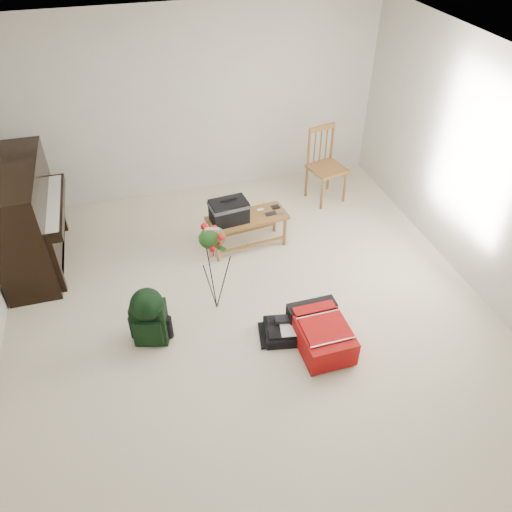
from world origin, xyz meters
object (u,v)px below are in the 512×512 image
object	(u,v)px
piano	(27,220)
dining_chair	(326,166)
green_backpack	(149,315)
flower_stand	(214,270)
black_duffel	(288,330)
red_suitcase	(319,330)
bench	(234,212)

from	to	relation	value
piano	dining_chair	distance (m)	3.81
piano	green_backpack	bearing A→B (deg)	-54.63
green_backpack	flower_stand	size ratio (longest dim) A/B	0.60
dining_chair	black_duffel	world-z (taller)	dining_chair
red_suitcase	black_duffel	distance (m)	0.33
black_duffel	flower_stand	bearing A→B (deg)	146.14
dining_chair	green_backpack	distance (m)	3.34
red_suitcase	black_duffel	world-z (taller)	red_suitcase
bench	green_backpack	distance (m)	1.70
dining_chair	flower_stand	world-z (taller)	flower_stand
green_backpack	flower_stand	distance (m)	0.79
piano	bench	world-z (taller)	piano
piano	black_duffel	bearing A→B (deg)	-37.96
bench	green_backpack	world-z (taller)	bench
piano	bench	bearing A→B (deg)	-9.26
piano	bench	size ratio (longest dim) A/B	1.50
red_suitcase	black_duffel	bearing A→B (deg)	149.04
green_backpack	flower_stand	world-z (taller)	flower_stand
dining_chair	green_backpack	bearing A→B (deg)	-155.93
dining_chair	red_suitcase	xyz separation A→B (m)	(-1.06, -2.49, -0.34)
black_duffel	flower_stand	distance (m)	0.96
bench	flower_stand	distance (m)	1.06
dining_chair	red_suitcase	distance (m)	2.73
bench	flower_stand	world-z (taller)	flower_stand
flower_stand	black_duffel	bearing A→B (deg)	-26.81
flower_stand	dining_chair	bearing A→B (deg)	59.58
dining_chair	flower_stand	size ratio (longest dim) A/B	0.95
red_suitcase	piano	bearing A→B (deg)	142.19
bench	dining_chair	bearing A→B (deg)	21.91
dining_chair	red_suitcase	bearing A→B (deg)	-126.32
black_duffel	green_backpack	size ratio (longest dim) A/B	0.80
red_suitcase	flower_stand	bearing A→B (deg)	138.92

